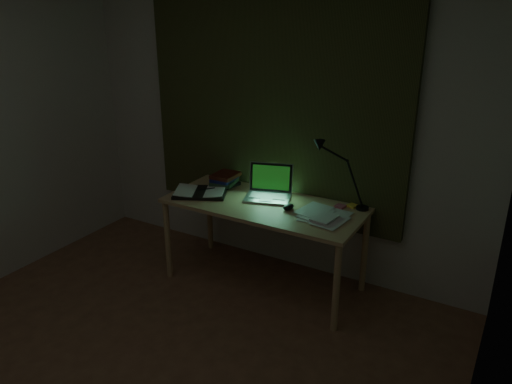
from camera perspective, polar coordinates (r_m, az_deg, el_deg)
wall_back at (r=3.99m, az=2.10°, el=8.53°), size 3.50×0.00×2.50m
wall_right at (r=1.69m, az=23.67°, el=-12.00°), size 0.00×4.00×2.50m
curtain at (r=3.91m, az=1.86°, el=11.28°), size 2.20×0.06×2.00m
desk at (r=3.90m, az=0.89°, el=-5.99°), size 1.51×0.66×0.69m
laptop at (r=3.79m, az=1.35°, el=0.93°), size 0.44×0.47×0.25m
open_textbook at (r=3.95m, az=-6.39°, el=0.02°), size 0.49×0.44×0.03m
book_stack at (r=4.09m, az=-3.54°, el=1.43°), size 0.18×0.22×0.11m
loose_papers at (r=3.54m, az=7.29°, el=-2.77°), size 0.37×0.39×0.02m
mouse at (r=3.65m, az=3.73°, el=-1.72°), size 0.08×0.11×0.04m
sticky_yellow at (r=3.76m, az=10.98°, el=-1.55°), size 0.09×0.09×0.01m
sticky_pink at (r=3.73m, az=9.59°, el=-1.63°), size 0.08×0.08×0.01m
desk_lamp at (r=3.64m, az=12.34°, el=1.68°), size 0.35×0.28×0.50m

